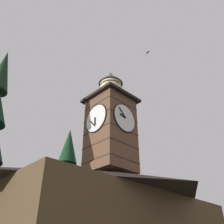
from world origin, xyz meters
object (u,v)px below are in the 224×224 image
pine_tree_behind (63,209)px  flying_bird_high (148,52)px  building_main (106,224)px  clock_tower (111,125)px  moon (26,197)px

pine_tree_behind → flying_bird_high: bearing=126.0°
building_main → clock_tower: clock_tower is taller
building_main → flying_bird_high: size_ratio=29.26×
pine_tree_behind → moon: (-14.63, -38.61, 8.94)m
building_main → clock_tower: bearing=-154.1°
pine_tree_behind → building_main: bearing=85.6°
flying_bird_high → clock_tower: bearing=-14.1°
building_main → flying_bird_high: bearing=171.1°
flying_bird_high → pine_tree_behind: bearing=-54.0°
moon → flying_bird_high: (9.43, 45.76, 8.56)m
building_main → flying_bird_high: 20.17m
pine_tree_behind → moon: bearing=-110.8°
clock_tower → flying_bird_high: size_ratio=18.46×
building_main → moon: 48.56m
clock_tower → flying_bird_high: (-4.95, 1.24, 11.19)m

